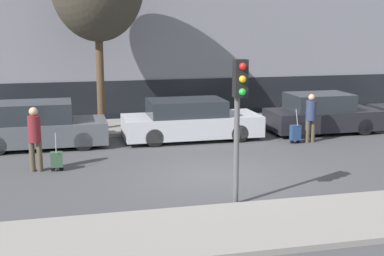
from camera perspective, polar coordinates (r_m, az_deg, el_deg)
ground_plane at (r=14.22m, az=2.64°, el=-5.09°), size 80.00×80.00×0.00m
sidewalk_near at (r=10.84m, az=8.28°, el=-10.14°), size 28.00×2.50×0.12m
sidewalk_far at (r=20.84m, az=-2.75°, el=0.33°), size 28.00×3.00×0.12m
parked_car_0 at (r=17.95m, az=-15.95°, el=0.17°), size 4.17×1.85×1.48m
parked_car_1 at (r=18.44m, az=-0.20°, el=0.79°), size 4.70×1.90×1.39m
parked_car_2 at (r=20.16m, az=13.63°, el=1.42°), size 4.01×1.85×1.45m
pedestrian_left at (r=14.97m, az=-16.43°, el=-0.73°), size 0.35×0.34×1.77m
trolley_left at (r=15.01m, az=-14.24°, el=-3.28°), size 0.34×0.29×1.07m
pedestrian_right at (r=18.34m, az=12.56°, el=1.34°), size 0.35×0.34×1.64m
trolley_right at (r=18.18m, az=10.97°, el=-0.49°), size 0.34×0.29×1.16m
traffic_light at (r=11.45m, az=5.03°, el=2.78°), size 0.28×0.47×3.23m
parked_bicycle at (r=22.73m, az=11.26°, el=2.14°), size 1.77×0.06×0.96m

